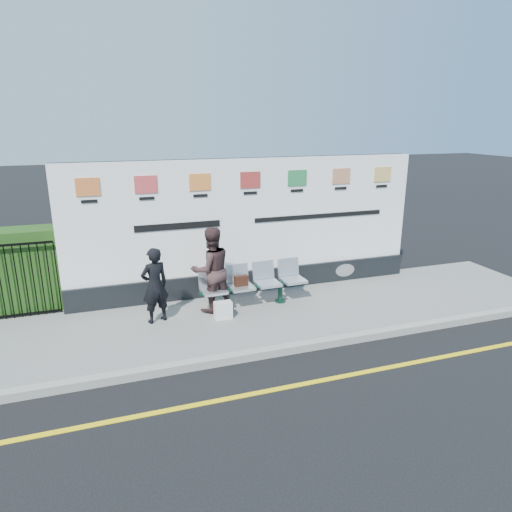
{
  "coord_description": "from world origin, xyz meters",
  "views": [
    {
      "loc": [
        -2.53,
        -5.61,
        3.92
      ],
      "look_at": [
        0.31,
        2.82,
        1.25
      ],
      "focal_mm": 32.0,
      "sensor_mm": 36.0,
      "label": 1
    }
  ],
  "objects_px": {
    "billboard": "(249,235)",
    "bench": "(255,295)",
    "woman_right": "(211,270)",
    "woman_left": "(155,285)"
  },
  "relations": [
    {
      "from": "billboard",
      "to": "bench",
      "type": "distance_m",
      "value": 1.42
    },
    {
      "from": "billboard",
      "to": "woman_right",
      "type": "distance_m",
      "value": 1.46
    },
    {
      "from": "bench",
      "to": "billboard",
      "type": "bearing_deg",
      "value": 76.31
    },
    {
      "from": "bench",
      "to": "woman_right",
      "type": "bearing_deg",
      "value": 174.3
    },
    {
      "from": "billboard",
      "to": "woman_right",
      "type": "relative_size",
      "value": 4.54
    },
    {
      "from": "bench",
      "to": "woman_left",
      "type": "height_order",
      "value": "woman_left"
    },
    {
      "from": "billboard",
      "to": "woman_left",
      "type": "xyz_separation_m",
      "value": [
        -2.25,
        -1.06,
        -0.55
      ]
    },
    {
      "from": "billboard",
      "to": "woman_right",
      "type": "height_order",
      "value": "billboard"
    },
    {
      "from": "woman_right",
      "to": "bench",
      "type": "bearing_deg",
      "value": 167.23
    },
    {
      "from": "billboard",
      "to": "woman_left",
      "type": "relative_size",
      "value": 5.35
    }
  ]
}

